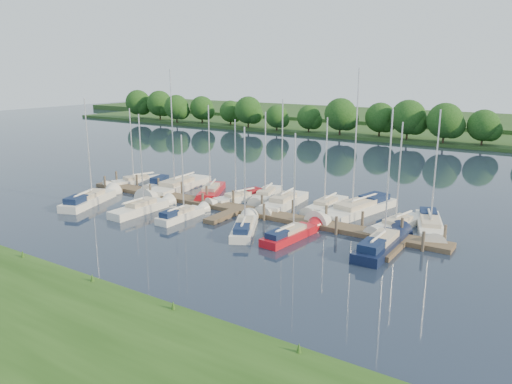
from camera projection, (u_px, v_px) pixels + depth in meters
The scene contains 24 objects.
ground at pixel (186, 233), 42.38m from camera, with size 260.00×260.00×0.00m, color #182131.
near_bank at pixel (6, 303), 29.33m from camera, with size 90.00×10.00×0.50m, color #1F4212.
dock at pixel (236, 211), 48.26m from camera, with size 40.00×6.00×0.40m.
mooring_pilings at pixel (242, 204), 49.07m from camera, with size 38.24×2.84×2.00m.
far_shore at pixel (425, 133), 103.16m from camera, with size 180.00×30.00×0.60m, color #204219.
distant_hill at pixel (453, 121), 123.35m from camera, with size 220.00×40.00×1.40m, color #345224.
treeline at pixel (425, 121), 90.25m from camera, with size 147.10×9.41×8.17m.
sailboat_n_0 at pixel (136, 182), 59.93m from camera, with size 3.95×7.27×9.44m.
motorboat at pixel (159, 184), 58.49m from camera, with size 2.29×5.18×1.56m.
sailboat_n_2 at pixel (176, 188), 56.97m from camera, with size 3.58×11.20×14.01m.
sailboat_n_3 at pixel (211, 193), 54.96m from camera, with size 4.79×7.79×10.21m.
sailboat_n_4 at pixel (239, 198), 52.48m from camera, with size 3.46×7.01×8.94m.
sailboat_n_5 at pixel (266, 196), 53.58m from camera, with size 3.44×7.59×9.61m.
sailboat_n_6 at pixel (283, 204), 50.33m from camera, with size 2.61×8.78×11.21m.
sailboat_n_7 at pixel (325, 206), 49.59m from camera, with size 1.88×7.38×9.44m.
sailboat_n_8 at pixel (355, 210), 47.93m from camera, with size 4.84×11.40×14.21m.
sailboat_n_9 at pixel (397, 225), 43.63m from camera, with size 3.19×7.68×9.64m.
sailboat_n_10 at pixel (430, 226), 43.28m from camera, with size 4.22×8.53×10.75m.
sailboat_s_0 at pixel (90, 200), 51.50m from camera, with size 4.30×8.74×11.20m.
sailboat_s_1 at pixel (142, 209), 48.49m from camera, with size 1.81×7.58×9.93m.
sailboat_s_2 at pixel (181, 216), 46.34m from camera, with size 1.50×6.23×8.17m.
sailboat_s_3 at pixel (244, 228), 42.72m from camera, with size 4.49×7.00×9.32m.
sailboat_s_4 at pixel (291, 235), 41.00m from camera, with size 2.29×7.10×9.04m.
sailboat_s_5 at pixel (382, 246), 38.50m from camera, with size 2.10×8.72×11.24m.
Camera 1 is at (27.00, -30.41, 13.78)m, focal length 35.00 mm.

